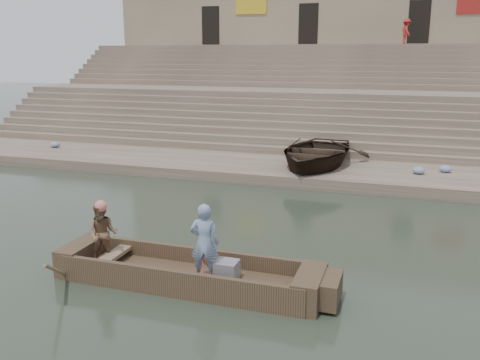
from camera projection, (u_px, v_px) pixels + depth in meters
The scene contains 14 objects.
ground at pixel (199, 243), 12.82m from camera, with size 120.00×120.00×0.00m, color #2B3729.
lower_landing at pixel (277, 169), 20.15m from camera, with size 32.00×4.00×0.40m, color gray.
mid_landing at pixel (312, 117), 26.77m from camera, with size 32.00×3.00×2.80m, color gray.
upper_landing at pixel (333, 86), 32.94m from camera, with size 32.00×3.00×5.20m, color gray.
ghat_steps at pixel (318, 107), 28.24m from camera, with size 32.00×11.00×5.20m.
building_wall at pixel (343, 40), 35.90m from camera, with size 32.00×5.07×11.20m.
main_rowboat at pixel (187, 279), 10.54m from camera, with size 5.00×1.30×0.22m, color brown.
rowboat_trim at pixel (196, 272), 10.42m from camera, with size 6.04×2.63×2.02m.
standing_man at pixel (205, 243), 10.05m from camera, with size 0.58×0.38×1.60m, color navy.
rowing_man at pixel (103, 234), 10.89m from camera, with size 0.66×0.51×1.35m, color #297B4A.
television at pixel (226, 270), 10.20m from camera, with size 0.46×0.42×0.40m.
beached_rowboat at pixel (315, 152), 19.75m from camera, with size 3.67×5.14×1.06m, color #2D2116.
pedestrian at pixel (406, 32), 31.04m from camera, with size 0.99×0.57×1.54m, color #B2241E.
cloth_bundles at pixel (353, 166), 19.23m from camera, with size 22.17×1.89×0.26m.
Camera 1 is at (4.74, -11.13, 4.64)m, focal length 38.12 mm.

